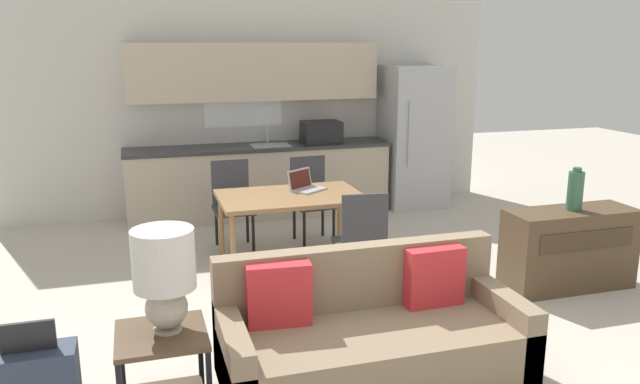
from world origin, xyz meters
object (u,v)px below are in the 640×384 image
Objects in this scene: refrigerator at (414,137)px; laptop at (305,185)px; dining_chair_near_right at (361,238)px; dining_table at (291,202)px; couch at (370,335)px; dining_chair_far_right at (311,196)px; credenza at (569,249)px; vase at (575,190)px; table_lamp at (164,272)px; dining_chair_far_left at (232,201)px; side_table at (163,362)px.

laptop is (-1.99, -1.75, -0.15)m from refrigerator.
dining_table is at bearing -55.37° from dining_chair_near_right.
refrigerator is 2.91m from dining_table.
couch is 2.44m from laptop.
dining_chair_far_right is at bearing 34.76° from laptop.
credenza is 2.51m from laptop.
vase is at bearing -51.26° from dining_chair_far_right.
dining_chair_far_left is (0.85, 3.06, -0.41)m from table_lamp.
dining_table is 1.16× the size of credenza.
refrigerator reaches higher than table_lamp.
refrigerator is 2.11m from dining_chair_far_right.
refrigerator is 5.40m from table_lamp.
refrigerator reaches higher than vase.
refrigerator is at bearing 91.53° from credenza.
vase is at bearing 23.98° from couch.
dining_chair_near_right is at bearing 167.55° from vase.
credenza reaches higher than side_table.
dining_table reaches higher than side_table.
table_lamp is 0.65× the size of dining_chair_far_right.
dining_chair_far_left is 1.00× the size of dining_chair_near_right.
credenza is at bearing -67.27° from laptop.
refrigerator is 3.09× the size of table_lamp.
table_lamp is (-1.28, -2.24, 0.25)m from dining_table.
vase is (0.09, -3.11, -0.03)m from refrigerator.
table_lamp reaches higher than laptop.
table_lamp is at bearing -119.85° from dining_table.
couch is 1.63× the size of credenza.
table_lamp is 0.65× the size of dining_chair_far_left.
vase reaches higher than side_table.
laptop is (0.23, 2.39, 0.44)m from couch.
side_table is 2.29m from dining_chair_near_right.
vase is (3.59, 1.06, 0.52)m from side_table.
side_table is 0.93× the size of table_lamp.
dining_chair_far_right is at bearing -1.78° from dining_chair_far_left.
table_lamp reaches higher than dining_table.
dining_table is (-2.18, -1.91, -0.26)m from refrigerator.
credenza is 3.37m from dining_chair_far_left.
vase is 0.41× the size of dining_chair_far_right.
vase reaches higher than dining_chair_near_right.
dining_chair_far_right is (0.87, -0.03, 0.00)m from dining_chair_far_left.
dining_chair_far_left is (-2.70, 2.02, -0.39)m from vase.
credenza is at bearing -36.84° from dining_chair_far_left.
dining_chair_far_left is (-2.61, -1.09, -0.42)m from refrigerator.
dining_chair_far_left is at bearing 99.64° from laptop.
table_lamp reaches higher than dining_chair_far_left.
vase is 2.73m from dining_chair_far_right.
side_table is 2.88m from laptop.
side_table is (-1.32, -2.26, -0.29)m from dining_table.
laptop is at bearing -46.44° from dining_chair_far_left.
table_lamp is 3.20m from dining_chair_far_left.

